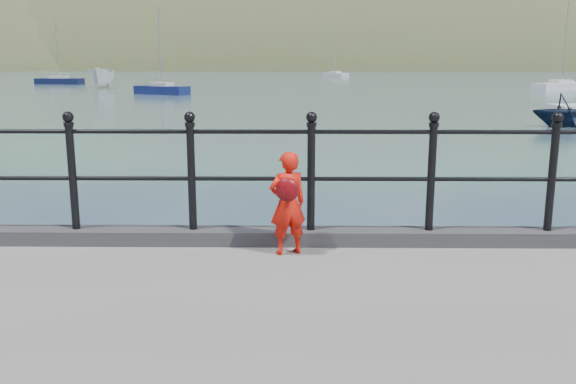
{
  "coord_description": "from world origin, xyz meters",
  "views": [
    {
      "loc": [
        0.44,
        -6.14,
        2.84
      ],
      "look_at": [
        0.37,
        -0.2,
        1.55
      ],
      "focal_mm": 38.0,
      "sensor_mm": 36.0,
      "label": 1
    }
  ],
  "objects_px": {
    "launch_white": "(103,78)",
    "launch_navy": "(564,110)",
    "child": "(288,202)",
    "sailboat_left": "(60,81)",
    "sailboat_port": "(162,90)",
    "railing": "(251,164)",
    "sailboat_far": "(561,87)",
    "sailboat_deep": "(335,75)"
  },
  "relations": [
    {
      "from": "launch_navy",
      "to": "sailboat_left",
      "type": "xyz_separation_m",
      "value": [
        -39.83,
        47.04,
        -0.39
      ]
    },
    {
      "from": "sailboat_left",
      "to": "sailboat_deep",
      "type": "xyz_separation_m",
      "value": [
        34.95,
        31.15,
        0.0
      ]
    },
    {
      "from": "railing",
      "to": "sailboat_deep",
      "type": "relative_size",
      "value": 2.26
    },
    {
      "from": "child",
      "to": "sailboat_far",
      "type": "xyz_separation_m",
      "value": [
        25.66,
        54.11,
        -1.17
      ]
    },
    {
      "from": "child",
      "to": "sailboat_far",
      "type": "relative_size",
      "value": 0.11
    },
    {
      "from": "launch_white",
      "to": "sailboat_deep",
      "type": "relative_size",
      "value": 0.69
    },
    {
      "from": "child",
      "to": "launch_white",
      "type": "bearing_deg",
      "value": -92.54
    },
    {
      "from": "child",
      "to": "sailboat_left",
      "type": "bearing_deg",
      "value": -88.93
    },
    {
      "from": "launch_navy",
      "to": "sailboat_left",
      "type": "height_order",
      "value": "sailboat_left"
    },
    {
      "from": "launch_white",
      "to": "launch_navy",
      "type": "relative_size",
      "value": 2.0
    },
    {
      "from": "railing",
      "to": "sailboat_left",
      "type": "relative_size",
      "value": 2.24
    },
    {
      "from": "launch_white",
      "to": "railing",
      "type": "bearing_deg",
      "value": -76.26
    },
    {
      "from": "sailboat_deep",
      "to": "launch_white",
      "type": "bearing_deg",
      "value": -67.73
    },
    {
      "from": "launch_navy",
      "to": "sailboat_deep",
      "type": "bearing_deg",
      "value": -0.12
    },
    {
      "from": "sailboat_left",
      "to": "child",
      "type": "bearing_deg",
      "value": -57.08
    },
    {
      "from": "launch_navy",
      "to": "sailboat_left",
      "type": "bearing_deg",
      "value": 36.56
    },
    {
      "from": "launch_navy",
      "to": "sailboat_far",
      "type": "height_order",
      "value": "sailboat_far"
    },
    {
      "from": "railing",
      "to": "launch_white",
      "type": "xyz_separation_m",
      "value": [
        -19.25,
        56.93,
        -0.76
      ]
    },
    {
      "from": "sailboat_port",
      "to": "sailboat_far",
      "type": "bearing_deg",
      "value": 40.68
    },
    {
      "from": "launch_navy",
      "to": "sailboat_far",
      "type": "distance_m",
      "value": 36.04
    },
    {
      "from": "railing",
      "to": "launch_navy",
      "type": "relative_size",
      "value": 6.59
    },
    {
      "from": "launch_navy",
      "to": "sailboat_port",
      "type": "xyz_separation_m",
      "value": [
        -22.85,
        25.2,
        -0.38
      ]
    },
    {
      "from": "child",
      "to": "sailboat_deep",
      "type": "xyz_separation_m",
      "value": [
        6.79,
        99.08,
        -1.17
      ]
    },
    {
      "from": "child",
      "to": "sailboat_left",
      "type": "relative_size",
      "value": 0.12
    },
    {
      "from": "sailboat_port",
      "to": "sailboat_far",
      "type": "distance_m",
      "value": 37.71
    },
    {
      "from": "child",
      "to": "launch_white",
      "type": "distance_m",
      "value": 60.54
    },
    {
      "from": "railing",
      "to": "sailboat_deep",
      "type": "bearing_deg",
      "value": 85.85
    },
    {
      "from": "sailboat_left",
      "to": "sailboat_far",
      "type": "distance_m",
      "value": 55.57
    },
    {
      "from": "child",
      "to": "sailboat_deep",
      "type": "distance_m",
      "value": 99.32
    },
    {
      "from": "child",
      "to": "sailboat_far",
      "type": "height_order",
      "value": "sailboat_far"
    },
    {
      "from": "launch_white",
      "to": "sailboat_deep",
      "type": "distance_m",
      "value": 49.45
    },
    {
      "from": "sailboat_far",
      "to": "sailboat_deep",
      "type": "relative_size",
      "value": 1.12
    },
    {
      "from": "sailboat_far",
      "to": "launch_white",
      "type": "bearing_deg",
      "value": 146.79
    },
    {
      "from": "child",
      "to": "sailboat_left",
      "type": "height_order",
      "value": "sailboat_left"
    },
    {
      "from": "launch_white",
      "to": "sailboat_left",
      "type": "distance_m",
      "value": 13.68
    },
    {
      "from": "railing",
      "to": "launch_navy",
      "type": "height_order",
      "value": "railing"
    },
    {
      "from": "launch_white",
      "to": "launch_navy",
      "type": "bearing_deg",
      "value": -54.24
    },
    {
      "from": "railing",
      "to": "sailboat_far",
      "type": "relative_size",
      "value": 2.02
    },
    {
      "from": "sailboat_deep",
      "to": "child",
      "type": "bearing_deg",
      "value": -39.38
    },
    {
      "from": "child",
      "to": "launch_white",
      "type": "height_order",
      "value": "launch_white"
    },
    {
      "from": "child",
      "to": "sailboat_port",
      "type": "relative_size",
      "value": 0.14
    },
    {
      "from": "launch_navy",
      "to": "sailboat_port",
      "type": "distance_m",
      "value": 34.02
    }
  ]
}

